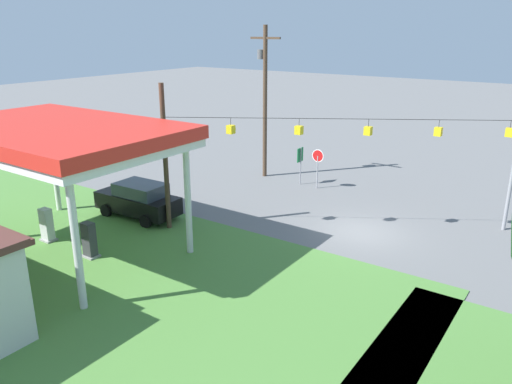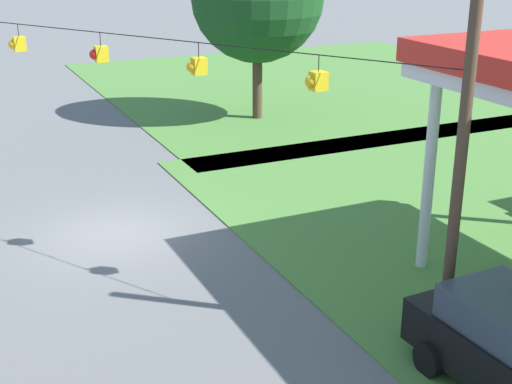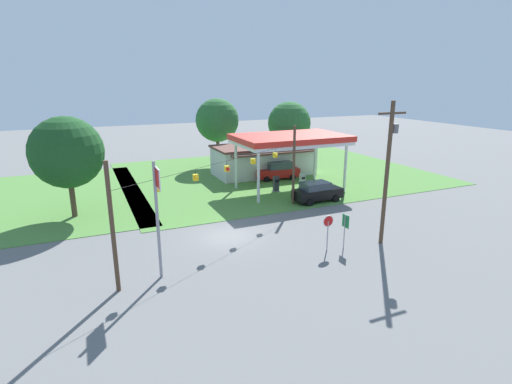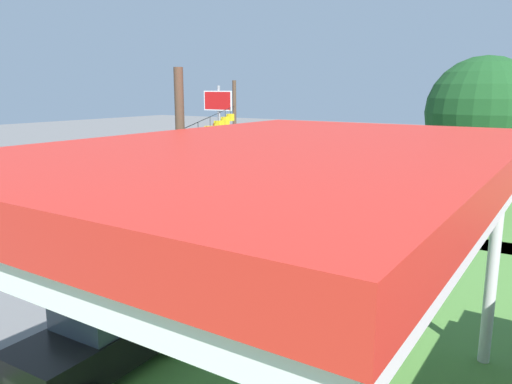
# 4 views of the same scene
# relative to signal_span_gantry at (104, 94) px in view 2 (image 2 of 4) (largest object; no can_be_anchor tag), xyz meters

# --- Properties ---
(ground_plane) EXTENTS (160.00, 160.00, 0.00)m
(ground_plane) POSITION_rel_signal_span_gantry_xyz_m (0.00, 0.02, -4.03)
(ground_plane) COLOR slate
(grass_verge_opposite_corner) EXTENTS (24.00, 24.00, 0.04)m
(grass_verge_opposite_corner) POSITION_rel_signal_span_gantry_xyz_m (-16.00, 16.02, -4.01)
(grass_verge_opposite_corner) COLOR #4C7F38
(grass_verge_opposite_corner) RESTS_ON ground
(signal_span_gantry) EXTENTS (16.62, 10.24, 7.22)m
(signal_span_gantry) POSITION_rel_signal_span_gantry_xyz_m (0.00, 0.00, 0.00)
(signal_span_gantry) COLOR #4C3828
(signal_span_gantry) RESTS_ON ground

